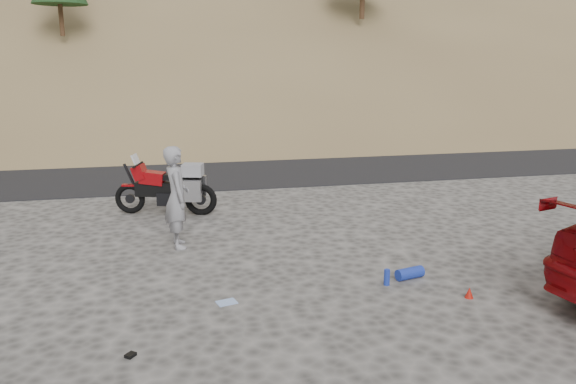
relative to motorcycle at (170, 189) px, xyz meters
name	(u,v)px	position (x,y,z in m)	size (l,w,h in m)	color
ground	(201,269)	(0.43, -3.54, -0.58)	(140.00, 140.00, 0.00)	#3E3C39
road	(182,168)	(0.43, 5.46, -0.58)	(120.00, 7.00, 0.05)	black
motorcycle	(170,189)	(0.00, 0.00, 0.00)	(2.25, 1.02, 1.37)	black
man	(179,246)	(0.11, -2.29, -0.58)	(0.68, 0.45, 1.87)	gray
gear_blue_mat	(410,273)	(3.62, -4.67, -0.49)	(0.18, 0.18, 0.46)	#1A319F
gear_bottle	(387,277)	(3.17, -4.83, -0.46)	(0.09, 0.09, 0.25)	#1A319F
gear_funnel	(469,293)	(4.15, -5.53, -0.50)	(0.12, 0.12, 0.16)	#AE160B
gear_glove_b	(131,355)	(-0.56, -6.19, -0.56)	(0.12, 0.09, 0.04)	black
gear_blue_cloth	(227,302)	(0.70, -4.95, -0.58)	(0.28, 0.20, 0.01)	#90ACDF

